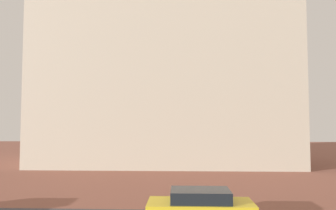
% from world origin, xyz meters
% --- Properties ---
extents(landmark_building, '(25.45, 11.62, 34.09)m').
position_xyz_m(landmark_building, '(-1.01, 31.32, 10.62)').
color(landmark_building, '#B2A893').
rests_on(landmark_building, ground_plane).
extents(car_yellow, '(4.29, 1.97, 1.42)m').
position_xyz_m(car_yellow, '(1.53, 11.50, 0.69)').
color(car_yellow, gold).
rests_on(car_yellow, ground_plane).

